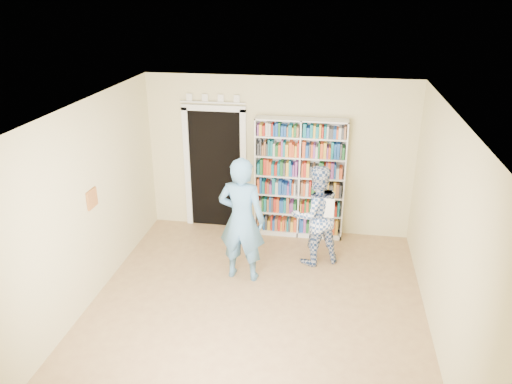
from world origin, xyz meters
TOP-DOWN VIEW (x-y plane):
  - floor at (0.00, 0.00)m, footprint 5.00×5.00m
  - ceiling at (0.00, 0.00)m, footprint 5.00×5.00m
  - wall_back at (0.00, 2.50)m, footprint 4.50×0.00m
  - wall_left at (-2.25, 0.00)m, footprint 0.00×5.00m
  - wall_right at (2.25, 0.00)m, footprint 0.00×5.00m
  - bookshelf at (0.38, 2.34)m, footprint 1.50×0.28m
  - doorway at (-1.10, 2.48)m, footprint 1.10×0.08m
  - wall_art at (-2.23, 0.20)m, footprint 0.03×0.25m
  - man_blue at (-0.32, 0.83)m, footprint 0.72×0.51m
  - man_plaid at (0.70, 1.45)m, footprint 0.96×0.88m
  - paper_sheet at (0.86, 1.24)m, footprint 0.21×0.02m

SIDE VIEW (x-z plane):
  - floor at x=0.00m, z-range 0.00..0.00m
  - man_plaid at x=0.70m, z-range 0.00..1.59m
  - man_blue at x=-0.32m, z-range 0.00..1.87m
  - paper_sheet at x=0.86m, z-range 0.87..1.17m
  - bookshelf at x=0.38m, z-range 0.01..2.07m
  - doorway at x=-1.10m, z-range -0.04..2.39m
  - wall_back at x=0.00m, z-range -0.90..3.60m
  - wall_left at x=-2.25m, z-range -1.15..3.85m
  - wall_right at x=2.25m, z-range -1.15..3.85m
  - wall_art at x=-2.23m, z-range 1.27..1.52m
  - ceiling at x=0.00m, z-range 2.70..2.70m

